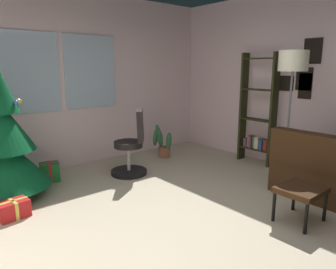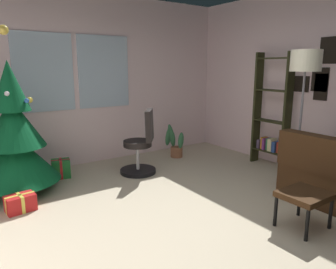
# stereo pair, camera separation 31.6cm
# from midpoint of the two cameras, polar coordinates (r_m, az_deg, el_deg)

# --- Properties ---
(ground_plane) EXTENTS (4.93, 5.66, 0.10)m
(ground_plane) POSITION_cam_midpoint_polar(r_m,az_deg,el_deg) (3.57, 4.35, -16.24)
(ground_plane) COLOR beige
(wall_back_with_windows) EXTENTS (4.93, 0.12, 2.83)m
(wall_back_with_windows) POSITION_cam_midpoint_polar(r_m,az_deg,el_deg) (5.56, -16.97, 9.34)
(wall_back_with_windows) COLOR silver
(wall_back_with_windows) RESTS_ON ground_plane
(wall_right_with_frames) EXTENTS (0.12, 5.66, 2.83)m
(wall_right_with_frames) POSITION_cam_midpoint_polar(r_m,az_deg,el_deg) (5.23, 24.96, 8.53)
(wall_right_with_frames) COLOR silver
(wall_right_with_frames) RESTS_ON ground_plane
(footstool) EXTENTS (0.48, 0.42, 0.39)m
(footstool) POSITION_cam_midpoint_polar(r_m,az_deg,el_deg) (3.65, 20.60, -9.73)
(footstool) COLOR #382211
(footstool) RESTS_ON ground_plane
(holiday_tree) EXTENTS (1.07, 1.07, 2.14)m
(holiday_tree) POSITION_cam_midpoint_polar(r_m,az_deg,el_deg) (4.46, -29.49, -1.35)
(holiday_tree) COLOR #4C331E
(holiday_tree) RESTS_ON ground_plane
(gift_box_red) EXTENTS (0.34, 0.24, 0.20)m
(gift_box_red) POSITION_cam_midpoint_polar(r_m,az_deg,el_deg) (4.05, -28.23, -11.87)
(gift_box_red) COLOR red
(gift_box_red) RESTS_ON ground_plane
(gift_box_green) EXTENTS (0.31, 0.29, 0.28)m
(gift_box_green) POSITION_cam_midpoint_polar(r_m,az_deg,el_deg) (5.02, -22.32, -6.32)
(gift_box_green) COLOR #1E722D
(gift_box_green) RESTS_ON ground_plane
(office_chair) EXTENTS (0.59, 0.58, 1.01)m
(office_chair) POSITION_cam_midpoint_polar(r_m,az_deg,el_deg) (4.92, -8.37, -2.69)
(office_chair) COLOR black
(office_chair) RESTS_ON ground_plane
(bookshelf) EXTENTS (0.18, 0.64, 1.88)m
(bookshelf) POSITION_cam_midpoint_polar(r_m,az_deg,el_deg) (5.54, 14.33, 3.22)
(bookshelf) COLOR #282913
(bookshelf) RESTS_ON ground_plane
(floor_lamp) EXTENTS (0.40, 0.40, 1.86)m
(floor_lamp) POSITION_cam_midpoint_polar(r_m,az_deg,el_deg) (4.69, 19.81, 11.05)
(floor_lamp) COLOR slate
(floor_lamp) RESTS_ON ground_plane
(potted_plant) EXTENTS (0.27, 0.44, 0.62)m
(potted_plant) POSITION_cam_midpoint_polar(r_m,az_deg,el_deg) (5.84, -2.64, -1.57)
(potted_plant) COLOR #955C3E
(potted_plant) RESTS_ON ground_plane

